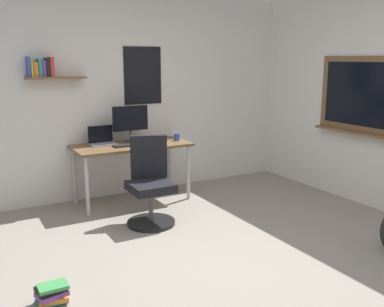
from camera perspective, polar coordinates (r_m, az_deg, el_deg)
ground_plane at (r=4.03m, az=3.99°, el=-13.95°), size 5.20×5.20×0.00m
wall_back at (r=5.83m, az=-9.22°, el=7.43°), size 5.00×0.30×2.60m
desk at (r=5.53m, az=-7.80°, el=0.47°), size 1.43×0.67×0.73m
office_chair at (r=4.83m, az=-5.43°, el=-4.28°), size 0.53×0.55×0.95m
laptop at (r=5.55m, az=-11.52°, el=1.69°), size 0.31×0.21×0.23m
monitor_primary at (r=5.59m, az=-7.97°, el=4.13°), size 0.46×0.17×0.46m
keyboard at (r=5.41m, az=-8.20°, el=1.08°), size 0.37×0.13×0.02m
computer_mouse at (r=5.52m, az=-5.49°, el=1.43°), size 0.10×0.06×0.03m
coffee_mug at (r=5.73m, az=-1.98°, el=2.17°), size 0.08×0.08×0.09m
book_stack_on_floor at (r=3.56m, az=-17.60°, el=-16.86°), size 0.25×0.20×0.16m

